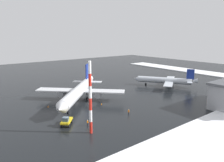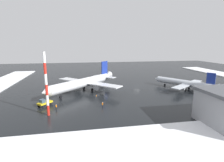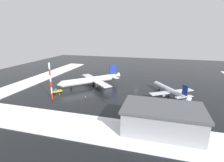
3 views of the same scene
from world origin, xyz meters
The scene contains 11 objects.
ground_plane centered at (0.00, 0.00, 0.00)m, with size 240.00×240.00×0.00m, color black.
snow_bank_right centered at (67.00, 0.00, 0.21)m, with size 14.00×116.00×0.43m, color white.
airplane_distant_tail centered at (-25.43, -6.18, 3.86)m, with size 30.67×30.92×11.68m.
airplane_far_rear centered at (18.30, -10.24, 2.83)m, with size 21.77×25.33×8.58m.
pushback_tug centered at (-38.53, -22.52, 1.28)m, with size 4.70×4.90×2.50m.
ground_crew_near_tug centered at (-20.26, -26.88, 0.97)m, with size 0.36×0.36×1.71m.
ground_crew_mid_apron centered at (-34.38, -26.37, 0.97)m, with size 0.36×0.36×1.71m.
antenna_mast centered at (-35.96, -30.45, 8.84)m, with size 0.70×0.70×17.69m.
traffic_cone_near_nose centered at (-33.76, -6.93, 0.28)m, with size 0.36×0.36×0.55m, color orange.
traffic_cone_mid_line centered at (-36.56, -5.24, 0.28)m, with size 0.36×0.36×0.55m, color orange.
traffic_cone_wingtip_side centered at (-21.05, -14.00, 0.28)m, with size 0.36×0.36×0.55m, color orange.
Camera 1 is at (-62.65, -72.50, 23.45)m, focal length 35.00 mm.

